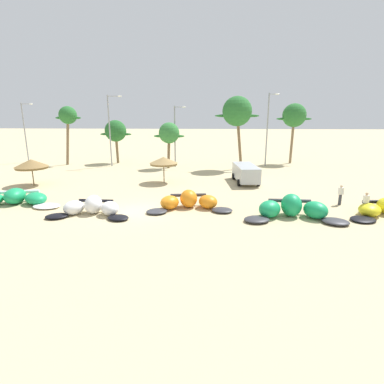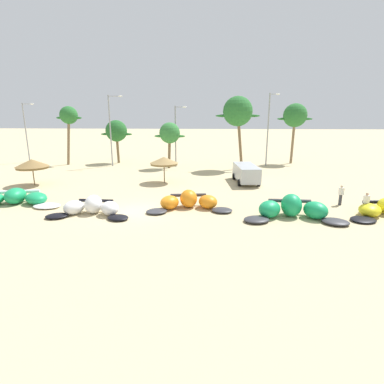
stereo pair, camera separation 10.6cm
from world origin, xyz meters
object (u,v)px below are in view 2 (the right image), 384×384
(palm_center_right, at_px, (295,116))
(lamppost_west, at_px, (27,129))
(kite_left_of_center, at_px, (189,202))
(person_near_kites, at_px, (341,195))
(beach_umbrella_middle, at_px, (164,161))
(lamppost_east, at_px, (269,127))
(kite_center, at_px, (292,209))
(lamppost_west_center, at_px, (111,127))
(kite_far_left, at_px, (14,199))
(parked_van, at_px, (246,172))
(kite_left, at_px, (92,208))
(lamppost_east_center, at_px, (176,133))
(palm_leftmost, at_px, (69,117))
(palm_left, at_px, (116,131))
(palm_left_of_gap, at_px, (170,134))
(person_by_umbrellas, at_px, (366,203))
(palm_center_left, at_px, (238,112))
(beach_umbrella_near_van, at_px, (32,164))

(palm_center_right, height_order, lamppost_west, lamppost_west)
(kite_left_of_center, distance_m, person_near_kites, 12.02)
(beach_umbrella_middle, bearing_deg, lamppost_east, 42.33)
(kite_center, xyz_separation_m, lamppost_west_center, (-19.14, 20.75, 4.69))
(kite_far_left, bearing_deg, kite_center, -5.04)
(kite_left_of_center, distance_m, parked_van, 10.95)
(beach_umbrella_middle, relative_size, parked_van, 0.55)
(kite_left, height_order, lamppost_east_center, lamppost_east_center)
(kite_center, distance_m, palm_leftmost, 33.84)
(kite_far_left, height_order, parked_van, parked_van)
(person_near_kites, bearing_deg, palm_leftmost, 148.57)
(person_near_kites, height_order, lamppost_west, lamppost_west)
(palm_left, distance_m, palm_left_of_gap, 9.15)
(person_near_kites, height_order, palm_leftmost, palm_leftmost)
(lamppost_east_center, bearing_deg, palm_left_of_gap, -123.81)
(palm_center_right, bearing_deg, beach_umbrella_middle, -139.92)
(person_by_umbrellas, relative_size, palm_center_left, 0.18)
(lamppost_east_center, bearing_deg, palm_left, 163.07)
(kite_left_of_center, xyz_separation_m, person_by_umbrellas, (12.73, -0.67, 0.29))
(kite_center, relative_size, lamppost_east, 0.74)
(person_near_kites, xyz_separation_m, palm_left_of_gap, (-15.67, 16.29, 3.72))
(lamppost_east_center, bearing_deg, lamppost_west, 173.54)
(palm_left, bearing_deg, kite_left, -77.61)
(person_near_kites, xyz_separation_m, palm_leftmost, (-29.91, 18.28, 5.84))
(parked_van, xyz_separation_m, lamppost_east, (4.11, 10.92, 4.27))
(person_by_umbrellas, relative_size, lamppost_east, 0.17)
(beach_umbrella_middle, height_order, person_near_kites, beach_umbrella_middle)
(palm_left, bearing_deg, lamppost_west, -179.02)
(palm_left_of_gap, xyz_separation_m, lamppost_east, (13.20, 2.56, 0.82))
(palm_center_left, height_order, lamppost_east_center, palm_center_left)
(person_near_kites, distance_m, palm_leftmost, 35.54)
(kite_left_of_center, bearing_deg, lamppost_east_center, 98.92)
(kite_center, xyz_separation_m, beach_umbrella_near_van, (-23.53, 8.63, 1.58))
(palm_leftmost, relative_size, palm_center_right, 0.95)
(palm_center_right, distance_m, lamppost_west, 38.86)
(kite_center, relative_size, person_near_kites, 4.47)
(palm_left_of_gap, bearing_deg, kite_far_left, -119.93)
(beach_umbrella_near_van, bearing_deg, beach_umbrella_middle, 8.86)
(parked_van, bearing_deg, beach_umbrella_near_van, -173.04)
(beach_umbrella_near_van, bearing_deg, lamppost_west, 121.77)
(beach_umbrella_middle, xyz_separation_m, parked_van, (8.55, 0.60, -1.20))
(kite_left_of_center, height_order, palm_left_of_gap, palm_left_of_gap)
(palm_left_of_gap, distance_m, lamppost_west, 21.85)
(kite_center, xyz_separation_m, lamppost_east, (2.12, 22.18, 4.76))
(kite_center, xyz_separation_m, palm_left, (-19.35, 23.52, 3.99))
(kite_center, height_order, palm_center_left, palm_center_left)
(lamppost_east_center, bearing_deg, beach_umbrella_middle, -91.25)
(kite_left, bearing_deg, palm_center_right, 50.72)
(palm_left_of_gap, height_order, palm_center_left, palm_center_left)
(person_by_umbrellas, height_order, lamppost_east, lamppost_east)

